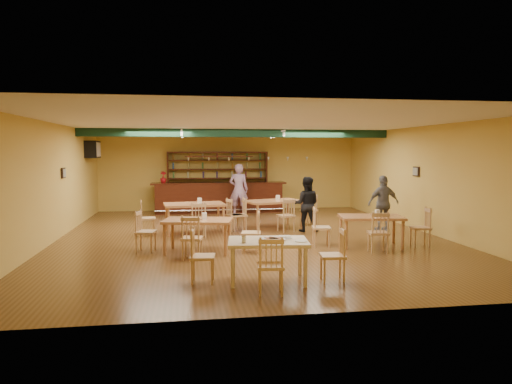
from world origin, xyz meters
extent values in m
plane|color=#553718|center=(0.00, 0.00, 0.00)|extent=(12.00, 12.00, 0.00)
cube|color=black|center=(0.00, 2.80, 2.87)|extent=(10.00, 0.30, 0.25)
cube|color=silver|center=(-1.80, 3.40, 2.94)|extent=(0.05, 2.50, 0.05)
cube|color=silver|center=(1.40, 3.40, 2.94)|extent=(0.05, 2.50, 0.05)
cube|color=silver|center=(-4.80, 4.20, 2.35)|extent=(0.34, 0.70, 0.48)
cube|color=black|center=(-4.97, 1.00, 1.70)|extent=(0.04, 0.34, 0.28)
cube|color=black|center=(4.97, 0.50, 1.70)|extent=(0.04, 0.34, 0.28)
cube|color=#38140B|center=(-0.47, 5.15, 0.56)|extent=(4.99, 0.85, 1.13)
cube|color=#38140B|center=(-0.47, 5.78, 1.14)|extent=(3.86, 0.40, 2.28)
imported|color=#AC0F15|center=(-2.51, 5.15, 1.34)|extent=(0.30, 0.30, 0.42)
cube|color=#A5663A|center=(-1.46, 0.85, 0.42)|extent=(1.76, 1.17, 0.83)
cube|color=#A5663A|center=(0.90, 1.39, 0.41)|extent=(1.87, 1.44, 0.82)
cube|color=#A5663A|center=(-1.43, -1.72, 0.38)|extent=(1.66, 1.19, 0.75)
cube|color=#A5663A|center=(2.70, -1.69, 0.37)|extent=(1.60, 1.11, 0.74)
cube|color=beige|center=(-0.28, -4.31, 0.37)|extent=(1.47, 1.04, 0.74)
cylinder|color=silver|center=(-0.18, -4.31, 0.75)|extent=(0.55, 0.55, 0.01)
cylinder|color=#EAE5C6|center=(-0.73, -4.46, 0.79)|extent=(0.08, 0.08, 0.11)
cube|color=white|center=(0.06, -4.11, 0.75)|extent=(0.21, 0.16, 0.03)
cube|color=silver|center=(-0.04, -4.26, 0.76)|extent=(0.33, 0.19, 0.00)
cylinder|color=white|center=(0.26, -4.51, 0.74)|extent=(0.24, 0.24, 0.01)
imported|color=#974FAB|center=(0.18, 4.33, 0.92)|extent=(0.76, 0.58, 1.85)
imported|color=black|center=(1.70, 0.59, 0.78)|extent=(0.91, 0.80, 1.57)
imported|color=slate|center=(3.90, 0.31, 0.80)|extent=(0.97, 0.47, 1.60)
camera|label=1|loc=(-1.68, -12.14, 2.28)|focal=32.45mm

